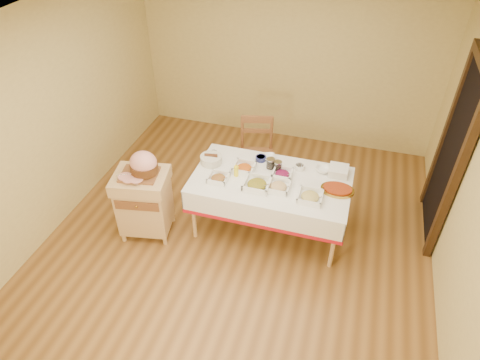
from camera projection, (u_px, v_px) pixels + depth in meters
name	position (u px, v px, depth m)	size (l,w,h in m)	color
room_shell	(239.00, 150.00, 4.44)	(5.00, 5.00, 5.00)	brown
doorway	(453.00, 153.00, 4.73)	(0.09, 1.10, 2.20)	black
dining_table	(270.00, 190.00, 5.03)	(1.82, 1.02, 0.76)	tan
butcher_cart	(144.00, 200.00, 5.04)	(0.69, 0.61, 0.86)	tan
dining_chair	(256.00, 154.00, 5.75)	(0.55, 0.53, 1.02)	brown
ham_on_board	(143.00, 165.00, 4.75)	(0.44, 0.42, 0.29)	brown
serving_dish_a	(218.00, 178.00, 4.89)	(0.23, 0.22, 0.10)	white
serving_dish_b	(257.00, 184.00, 4.79)	(0.29, 0.29, 0.12)	white
serving_dish_c	(278.00, 186.00, 4.77)	(0.25, 0.25, 0.10)	white
serving_dish_d	(310.00, 197.00, 4.63)	(0.26, 0.26, 0.10)	white
serving_dish_e	(244.00, 168.00, 5.04)	(0.26, 0.25, 0.12)	white
serving_dish_f	(282.00, 174.00, 4.95)	(0.23, 0.22, 0.11)	white
small_bowl_left	(213.00, 154.00, 5.27)	(0.13, 0.13, 0.06)	white
small_bowl_mid	(261.00, 158.00, 5.20)	(0.13, 0.13, 0.05)	navy
small_bowl_right	(300.00, 167.00, 5.06)	(0.12, 0.12, 0.06)	white
bowl_white_imported	(269.00, 157.00, 5.24)	(0.16, 0.16, 0.04)	white
bowl_small_imported	(323.00, 169.00, 5.03)	(0.17, 0.17, 0.05)	white
preserve_jar_left	(270.00, 164.00, 5.06)	(0.10, 0.10, 0.13)	silver
preserve_jar_right	(278.00, 166.00, 5.03)	(0.10, 0.10, 0.12)	silver
mustard_bottle	(236.00, 171.00, 4.93)	(0.05, 0.05, 0.17)	yellow
bread_basket	(211.00, 159.00, 5.15)	(0.26, 0.26, 0.12)	silver
plate_stack	(338.00, 171.00, 4.97)	(0.22, 0.22, 0.09)	white
brass_platter	(337.00, 190.00, 4.74)	(0.37, 0.27, 0.05)	#B38D32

